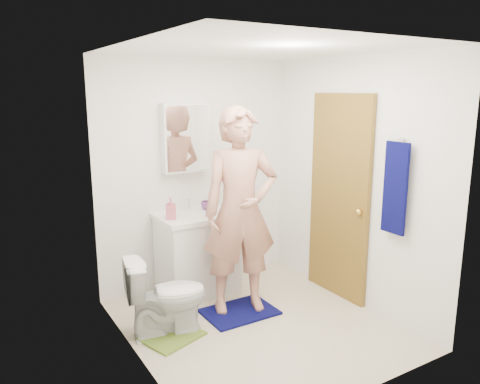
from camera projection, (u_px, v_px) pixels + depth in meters
name	position (u px, v px, depth m)	size (l,w,h in m)	color
floor	(258.00, 325.00, 4.24)	(2.20, 2.40, 0.02)	beige
ceiling	(260.00, 47.00, 3.73)	(2.20, 2.40, 0.02)	white
wall_back	(196.00, 174.00, 4.99)	(2.20, 0.02, 2.40)	white
wall_front	(364.00, 231.00, 2.97)	(2.20, 0.02, 2.40)	white
wall_left	(133.00, 212.00, 3.42)	(0.02, 2.40, 2.40)	white
wall_right	(354.00, 182.00, 4.55)	(0.02, 2.40, 2.40)	white
vanity_cabinet	(197.00, 256.00, 4.84)	(0.75, 0.55, 0.80)	white
countertop	(197.00, 216.00, 4.75)	(0.79, 0.59, 0.05)	white
sink_basin	(197.00, 215.00, 4.75)	(0.40, 0.40, 0.03)	white
faucet	(189.00, 204.00, 4.88)	(0.03, 0.03, 0.12)	silver
medicine_cabinet	(185.00, 138.00, 4.78)	(0.50, 0.12, 0.70)	white
mirror_panel	(188.00, 138.00, 4.72)	(0.46, 0.01, 0.66)	white
door	(339.00, 197.00, 4.69)	(0.05, 0.80, 2.05)	olive
door_knob	(359.00, 212.00, 4.42)	(0.07, 0.07, 0.07)	gold
towel	(395.00, 188.00, 4.02)	(0.03, 0.24, 0.80)	#070847
towel_hook	(402.00, 139.00, 3.95)	(0.02, 0.02, 0.06)	silver
toilet	(166.00, 296.00, 4.02)	(0.39, 0.68, 0.70)	white
bath_mat	(239.00, 312.00, 4.45)	(0.67, 0.48, 0.02)	#070847
green_rug	(172.00, 336.00, 4.01)	(0.47, 0.40, 0.02)	olive
soap_dispenser	(171.00, 208.00, 4.53)	(0.10, 0.10, 0.21)	#C55C6E
toothbrush_cup	(207.00, 205.00, 4.90)	(0.11, 0.11, 0.09)	#783D87
man	(240.00, 211.00, 4.32)	(0.70, 0.46, 1.92)	tan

